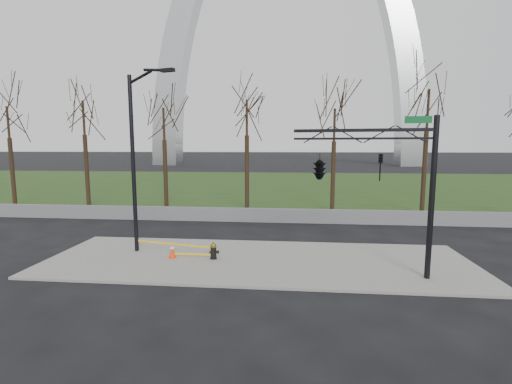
# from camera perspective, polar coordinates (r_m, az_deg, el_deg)

# --- Properties ---
(ground) EXTENTS (500.00, 500.00, 0.00)m
(ground) POSITION_cam_1_polar(r_m,az_deg,el_deg) (15.68, 0.22, -10.98)
(ground) COLOR black
(ground) RESTS_ON ground
(sidewalk) EXTENTS (18.00, 6.00, 0.10)m
(sidewalk) POSITION_cam_1_polar(r_m,az_deg,el_deg) (15.67, 0.22, -10.81)
(sidewalk) COLOR slate
(sidewalk) RESTS_ON ground
(grass_strip) EXTENTS (120.00, 40.00, 0.06)m
(grass_strip) POSITION_cam_1_polar(r_m,az_deg,el_deg) (45.11, 3.74, 1.15)
(grass_strip) COLOR #203E16
(grass_strip) RESTS_ON ground
(guardrail) EXTENTS (60.00, 0.30, 0.90)m
(guardrail) POSITION_cam_1_polar(r_m,az_deg,el_deg) (23.30, 2.04, -3.72)
(guardrail) COLOR #59595B
(guardrail) RESTS_ON ground
(gateway_arch) EXTENTS (66.00, 6.00, 65.00)m
(gateway_arch) POSITION_cam_1_polar(r_m,az_deg,el_deg) (93.95, 4.87, 24.46)
(gateway_arch) COLOR #B3B5BA
(gateway_arch) RESTS_ON ground
(tree_row) EXTENTS (48.65, 4.00, 9.42)m
(tree_row) POSITION_cam_1_polar(r_m,az_deg,el_deg) (26.82, 5.45, 6.88)
(tree_row) COLOR black
(tree_row) RESTS_ON ground
(fire_hydrant) EXTENTS (0.45, 0.30, 0.74)m
(fire_hydrant) POSITION_cam_1_polar(r_m,az_deg,el_deg) (15.72, -6.74, -9.31)
(fire_hydrant) COLOR black
(fire_hydrant) RESTS_ON sidewalk
(traffic_cone) EXTENTS (0.42, 0.42, 0.63)m
(traffic_cone) POSITION_cam_1_polar(r_m,az_deg,el_deg) (16.20, -13.15, -9.04)
(traffic_cone) COLOR #FB350D
(traffic_cone) RESTS_ON sidewalk
(street_light) EXTENTS (2.34, 0.83, 8.21)m
(street_light) POSITION_cam_1_polar(r_m,az_deg,el_deg) (16.93, -18.42, 6.18)
(street_light) COLOR black
(street_light) RESTS_ON ground
(traffic_signal_mast) EXTENTS (5.04, 2.54, 6.00)m
(traffic_signal_mast) POSITION_cam_1_polar(r_m,az_deg,el_deg) (13.92, 13.21, 3.91)
(traffic_signal_mast) COLOR black
(traffic_signal_mast) RESTS_ON ground
(caution_tape) EXTENTS (3.80, 0.85, 0.39)m
(caution_tape) POSITION_cam_1_polar(r_m,az_deg,el_deg) (16.38, -12.05, -8.57)
(caution_tape) COLOR yellow
(caution_tape) RESTS_ON ground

